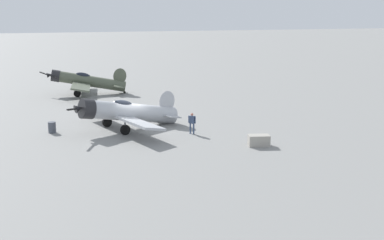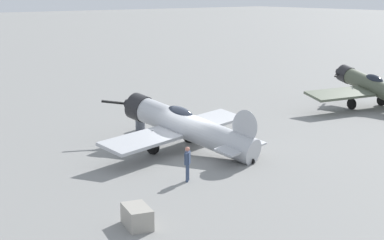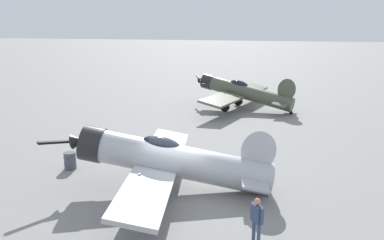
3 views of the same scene
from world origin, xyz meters
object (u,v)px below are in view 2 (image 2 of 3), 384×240
object	(u,v)px
airplane_foreground	(185,126)
airplane_mid_apron	(377,89)
ground_crew_mechanic	(187,160)
equipment_crate	(137,217)
fuel_drum	(140,123)

from	to	relation	value
airplane_foreground	airplane_mid_apron	world-z (taller)	airplane_mid_apron
ground_crew_mechanic	equipment_crate	xyz separation A→B (m)	(3.24, -4.91, -0.60)
airplane_foreground	equipment_crate	distance (m)	11.24
airplane_foreground	ground_crew_mechanic	world-z (taller)	airplane_foreground
fuel_drum	airplane_mid_apron	bearing A→B (deg)	73.64
ground_crew_mechanic	fuel_drum	xyz separation A→B (m)	(-10.18, 4.10, -0.57)
airplane_foreground	fuel_drum	bearing A→B (deg)	-23.12
airplane_mid_apron	ground_crew_mechanic	distance (m)	22.16
airplane_foreground	ground_crew_mechanic	size ratio (longest dim) A/B	6.65
ground_crew_mechanic	fuel_drum	size ratio (longest dim) A/B	1.92
ground_crew_mechanic	airplane_foreground	bearing A→B (deg)	100.90
equipment_crate	fuel_drum	bearing A→B (deg)	146.12
equipment_crate	fuel_drum	distance (m)	16.16
airplane_foreground	fuel_drum	distance (m)	5.89
airplane_foreground	airplane_mid_apron	distance (m)	18.33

